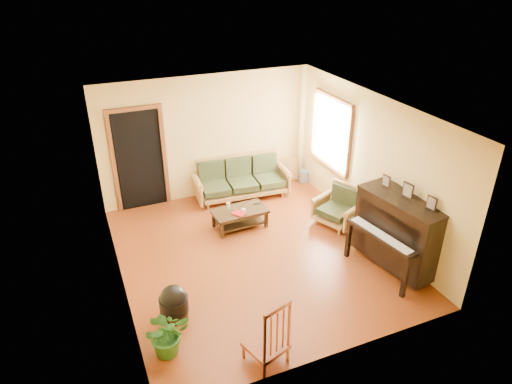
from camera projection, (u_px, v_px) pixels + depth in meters
name	position (u px, v px, depth m)	size (l,w,h in m)	color
floor	(255.00, 253.00, 8.00)	(5.00, 5.00, 0.00)	#62260C
doorway	(140.00, 161.00, 9.06)	(1.08, 0.16, 2.05)	black
window	(331.00, 132.00, 9.14)	(0.12, 1.36, 1.46)	white
sofa	(242.00, 179.00, 9.69)	(2.00, 0.84, 0.86)	#AA7B3E
coffee_table	(240.00, 218.00, 8.70)	(1.02, 0.56, 0.37)	black
armchair	(337.00, 207.00, 8.69)	(0.74, 0.78, 0.78)	#AA7B3E
piano	(399.00, 233.00, 7.40)	(0.86, 1.46, 1.29)	black
footstool	(174.00, 306.00, 6.51)	(0.42, 0.42, 0.40)	black
red_chair	(266.00, 330.00, 5.68)	(0.47, 0.51, 1.01)	maroon
leaning_frame	(289.00, 169.00, 10.48)	(0.44, 0.10, 0.58)	#B88F3D
ceramic_crock	(304.00, 176.00, 10.48)	(0.22, 0.22, 0.27)	#304E92
potted_plant	(167.00, 333.00, 5.87)	(0.59, 0.51, 0.65)	#255C1A
book	(236.00, 216.00, 8.42)	(0.18, 0.24, 0.02)	maroon
candle	(228.00, 206.00, 8.64)	(0.07, 0.07, 0.13)	silver
glass_jar	(244.00, 210.00, 8.56)	(0.08, 0.08, 0.05)	white
remote	(257.00, 204.00, 8.83)	(0.14, 0.04, 0.01)	black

